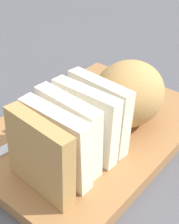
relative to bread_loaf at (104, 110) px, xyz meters
name	(u,v)px	position (x,y,z in m)	size (l,w,h in m)	color
ground_plane	(90,136)	(-0.01, -0.04, -0.08)	(3.00, 3.00, 0.00)	#4C4C51
cutting_board	(90,131)	(-0.01, -0.04, -0.06)	(0.39, 0.28, 0.02)	#9E6B3D
bread_loaf	(104,110)	(0.00, 0.00, 0.00)	(0.28, 0.12, 0.11)	tan
bread_knife	(74,110)	(-0.02, -0.08, -0.04)	(0.24, 0.04, 0.02)	silver
crumb_near_knife	(136,119)	(-0.07, 0.01, -0.05)	(0.01, 0.01, 0.01)	#A8753D
crumb_near_loaf	(106,114)	(-0.05, -0.04, -0.05)	(0.01, 0.01, 0.01)	#A8753D
crumb_stray_left	(101,130)	(-0.01, -0.01, -0.05)	(0.01, 0.01, 0.01)	#A8753D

